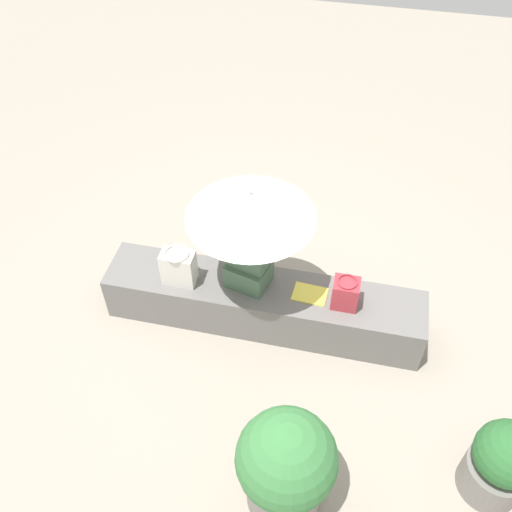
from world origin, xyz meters
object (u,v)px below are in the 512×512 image
object	(u,v)px
parasol	(251,205)
magazine	(310,294)
tote_bag_canvas	(345,293)
handbag_black	(179,267)
planter_near	(502,463)
planter_far	(286,466)
person_seated	(248,250)

from	to	relation	value
parasol	magazine	distance (m)	1.02
tote_bag_canvas	magazine	distance (m)	0.32
handbag_black	magazine	distance (m)	1.11
tote_bag_canvas	magazine	world-z (taller)	tote_bag_canvas
handbag_black	planter_near	bearing A→B (deg)	158.26
handbag_black	planter_far	world-z (taller)	planter_far
person_seated	handbag_black	size ratio (longest dim) A/B	2.65
person_seated	planter_near	world-z (taller)	person_seated
parasol	tote_bag_canvas	size ratio (longest dim) A/B	3.65
person_seated	magazine	bearing A→B (deg)	177.06
planter_far	handbag_black	bearing A→B (deg)	-50.64
tote_bag_canvas	planter_far	world-z (taller)	planter_far
parasol	planter_far	bearing A→B (deg)	110.64
tote_bag_canvas	planter_near	distance (m)	1.62
magazine	planter_near	distance (m)	1.85
tote_bag_canvas	handbag_black	bearing A→B (deg)	1.83
parasol	planter_far	distance (m)	1.81
parasol	planter_near	world-z (taller)	parasol
handbag_black	parasol	bearing A→B (deg)	-172.69
tote_bag_canvas	planter_near	world-z (taller)	tote_bag_canvas
parasol	planter_near	bearing A→B (deg)	150.77
tote_bag_canvas	planter_far	bearing A→B (deg)	81.62
handbag_black	planter_far	bearing A→B (deg)	129.36
handbag_black	planter_far	xyz separation A→B (m)	(-1.17, 1.43, -0.11)
person_seated	tote_bag_canvas	size ratio (longest dim) A/B	3.16
person_seated	parasol	size ratio (longest dim) A/B	0.87
person_seated	planter_far	distance (m)	1.68
parasol	handbag_black	size ratio (longest dim) A/B	3.06
handbag_black	tote_bag_canvas	size ratio (longest dim) A/B	1.19
parasol	tote_bag_canvas	bearing A→B (deg)	177.59
magazine	person_seated	bearing A→B (deg)	0.74
person_seated	planter_far	bearing A→B (deg)	111.29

